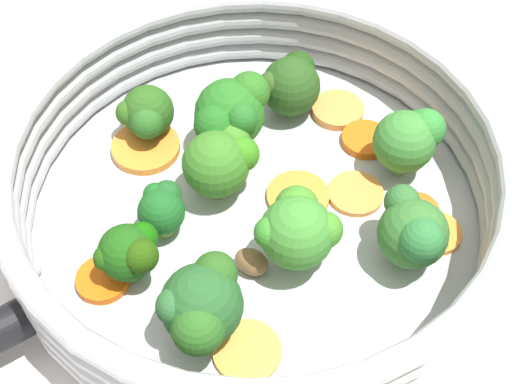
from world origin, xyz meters
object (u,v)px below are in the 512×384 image
carrot_slice_6 (298,196)px  carrot_slice_0 (366,139)px  skillet (256,214)px  broccoli_floret_2 (162,208)px  broccoli_floret_1 (298,229)px  carrot_slice_7 (435,233)px  carrot_slice_8 (417,211)px  carrot_slice_4 (103,280)px  carrot_slice_3 (355,194)px  broccoli_floret_3 (146,114)px  mushroom_piece_0 (252,262)px  broccoli_floret_6 (409,138)px  broccoli_floret_4 (231,113)px  broccoli_floret_8 (129,252)px  broccoli_floret_9 (291,84)px  carrot_slice_2 (247,351)px  carrot_slice_1 (146,147)px  broccoli_floret_0 (201,306)px  carrot_slice_5 (338,110)px  broccoli_floret_7 (415,228)px  broccoli_floret_5 (222,158)px

carrot_slice_6 → carrot_slice_0: bearing=-20.2°
skillet → broccoli_floret_2: bearing=130.6°
carrot_slice_6 → broccoli_floret_1: (-0.05, -0.02, 0.03)m
carrot_slice_7 → carrot_slice_8: same height
carrot_slice_4 → carrot_slice_7: 0.20m
carrot_slice_3 → broccoli_floret_3: 0.15m
mushroom_piece_0 → broccoli_floret_2: bearing=85.2°
carrot_slice_0 → broccoli_floret_6: bearing=-112.6°
broccoli_floret_2 → carrot_slice_8: bearing=-61.5°
broccoli_floret_3 → broccoli_floret_4: 0.06m
carrot_slice_7 → mushroom_piece_0: bearing=126.6°
carrot_slice_8 → broccoli_floret_8: (-0.11, 0.14, 0.02)m
broccoli_floret_3 → broccoli_floret_9: broccoli_floret_9 is taller
carrot_slice_2 → broccoli_floret_2: broccoli_floret_2 is taller
carrot_slice_8 → carrot_slice_4: bearing=129.3°
skillet → broccoli_floret_6: 0.11m
carrot_slice_1 → broccoli_floret_9: size_ratio=0.98×
carrot_slice_1 → broccoli_floret_4: bearing=-65.6°
carrot_slice_4 → broccoli_floret_1: bearing=-58.1°
carrot_slice_0 → carrot_slice_3: 0.05m
broccoli_floret_2 → carrot_slice_0: bearing=-36.9°
broccoli_floret_0 → broccoli_floret_2: 0.08m
carrot_slice_4 → broccoli_floret_8: (0.01, -0.01, 0.02)m
carrot_slice_6 → broccoli_floret_9: (0.07, 0.04, 0.02)m
carrot_slice_2 → carrot_slice_6: size_ratio=0.94×
carrot_slice_7 → broccoli_floret_6: (0.04, 0.03, 0.03)m
broccoli_floret_8 → broccoli_floret_3: bearing=25.2°
broccoli_floret_0 → broccoli_floret_4: bearing=18.9°
mushroom_piece_0 → broccoli_floret_6: bearing=-27.5°
broccoli_floret_6 → carrot_slice_7: bearing=-141.7°
carrot_slice_1 → carrot_slice_3: bearing=-81.6°
carrot_slice_0 → broccoli_floret_9: (0.01, 0.06, 0.02)m
carrot_slice_1 → carrot_slice_6: carrot_slice_1 is taller
broccoli_floret_1 → broccoli_floret_9: 0.13m
carrot_slice_3 → broccoli_floret_0: 0.14m
carrot_slice_5 → broccoli_floret_7: broccoli_floret_7 is taller
carrot_slice_8 → broccoli_floret_5: 0.13m
broccoli_floret_6 → mushroom_piece_0: broccoli_floret_6 is taller
carrot_slice_7 → broccoli_floret_6: 0.06m
carrot_slice_0 → mushroom_piece_0: mushroom_piece_0 is taller
carrot_slice_0 → broccoli_floret_8: broccoli_floret_8 is taller
carrot_slice_2 → carrot_slice_4: (0.01, 0.10, 0.00)m
carrot_slice_5 → broccoli_floret_3: size_ratio=0.93×
carrot_slice_1 → broccoli_floret_4: (0.02, -0.05, 0.03)m
carrot_slice_8 → broccoli_floret_5: broccoli_floret_5 is taller
broccoli_floret_8 → broccoli_floret_9: broccoli_floret_9 is taller
broccoli_floret_4 → broccoli_floret_6: 0.12m
carrot_slice_8 → broccoli_floret_1: broccoli_floret_1 is taller
broccoli_floret_5 → mushroom_piece_0: bearing=-139.4°
broccoli_floret_2 → broccoli_floret_3: (0.06, 0.05, 0.00)m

